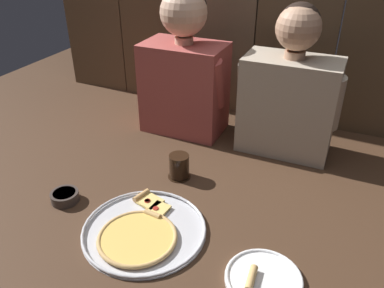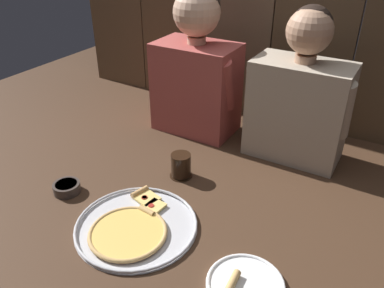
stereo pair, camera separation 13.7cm
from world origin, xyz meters
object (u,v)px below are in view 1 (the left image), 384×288
at_px(drinking_glass, 179,166).
at_px(diner_right, 290,90).
at_px(diner_left, 184,67).
at_px(dinner_plate, 263,279).
at_px(dipping_bowl, 65,196).
at_px(pizza_tray, 142,231).

relative_size(drinking_glass, diner_right, 0.16).
xyz_separation_m(drinking_glass, diner_left, (-0.15, 0.38, 0.25)).
bearing_deg(dinner_plate, diner_left, 128.03).
relative_size(drinking_glass, dipping_bowl, 0.98).
relative_size(dipping_bowl, diner_left, 0.15).
xyz_separation_m(pizza_tray, drinking_glass, (-0.03, 0.33, 0.04)).
bearing_deg(dipping_bowl, dinner_plate, -4.92).
xyz_separation_m(diner_left, diner_right, (0.47, -0.00, -0.03)).
xyz_separation_m(drinking_glass, dipping_bowl, (-0.31, -0.30, -0.03)).
height_order(pizza_tray, dinner_plate, dinner_plate).
relative_size(pizza_tray, dinner_plate, 1.84).
bearing_deg(diner_left, dipping_bowl, -103.11).
relative_size(dinner_plate, drinking_glass, 2.25).
height_order(pizza_tray, diner_right, diner_right).
bearing_deg(dipping_bowl, pizza_tray, -5.98).
height_order(drinking_glass, diner_left, diner_left).
xyz_separation_m(pizza_tray, dipping_bowl, (-0.33, 0.04, 0.01)).
xyz_separation_m(dipping_bowl, diner_right, (0.63, 0.68, 0.25)).
distance_m(dipping_bowl, diner_left, 0.75).
bearing_deg(dinner_plate, pizza_tray, 175.97).
xyz_separation_m(pizza_tray, dinner_plate, (0.40, -0.03, -0.00)).
height_order(pizza_tray, diner_left, diner_left).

